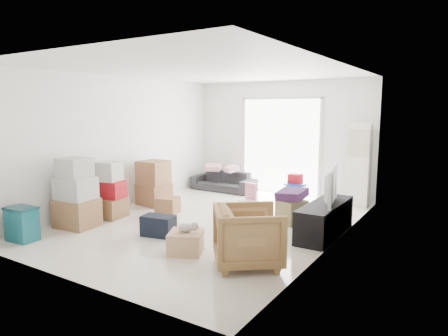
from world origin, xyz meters
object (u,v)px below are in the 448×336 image
tv_console (325,219)px  armchair (248,233)px  television (326,199)px  kids_table (295,182)px  storage_bins (22,224)px  ac_tower (359,165)px  sofa (223,178)px  ottoman (292,212)px  wood_crate (186,242)px

tv_console → armchair: size_ratio=1.83×
tv_console → television: television is taller
armchair → kids_table: (-0.85, 3.66, 0.02)m
television → storage_bins: 4.81m
ac_tower → sofa: ac_tower is taller
kids_table → tv_console: bearing=-55.6°
ac_tower → storage_bins: size_ratio=3.25×
ac_tower → armchair: (-0.39, -4.09, -0.44)m
storage_bins → kids_table: bearing=60.8°
sofa → storage_bins: 4.98m
ac_tower → sofa: size_ratio=1.06×
armchair → ottoman: 2.16m
wood_crate → kids_table: bearing=88.0°
armchair → sofa: bearing=-1.5°
armchair → storage_bins: bearing=68.5°
armchair → wood_crate: size_ratio=1.88×
sofa → ottoman: sofa is taller
sofa → storage_bins: size_ratio=3.06×
armchair → kids_table: 3.76m
sofa → ottoman: size_ratio=3.87×
tv_console → sofa: sofa is taller
ottoman → ac_tower: bearing=71.1°
television → ac_tower: bearing=-10.9°
television → sofa: television is taller
tv_console → ottoman: bearing=154.5°
ac_tower → television: size_ratio=1.74×
ottoman → kids_table: kids_table is taller
ottoman → storage_bins: bearing=-135.4°
tv_console → television: bearing=0.0°
storage_bins → wood_crate: storage_bins is taller
television → kids_table: bearing=22.3°
armchair → ottoman: size_ratio=2.04×
ac_tower → kids_table: (-1.24, -0.43, -0.42)m
television → kids_table: 2.28m
television → sofa: (-3.32, 2.16, -0.28)m
television → kids_table: (-1.29, 1.88, -0.14)m
sofa → kids_table: sofa is taller
tv_console → television: 0.33m
ac_tower → wood_crate: bearing=-108.2°
ac_tower → ottoman: 2.18m
wood_crate → ac_tower: bearing=71.8°
ottoman → kids_table: 1.65m
television → armchair: 1.85m
ac_tower → kids_table: bearing=-160.8°
sofa → wood_crate: 4.44m
sofa → armchair: (2.88, -3.94, 0.11)m
ac_tower → ottoman: size_ratio=4.12×
ottoman → wood_crate: (-0.69, -2.20, -0.06)m
ac_tower → storage_bins: (-3.85, -5.10, -0.60)m
ac_tower → storage_bins: bearing=-127.1°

